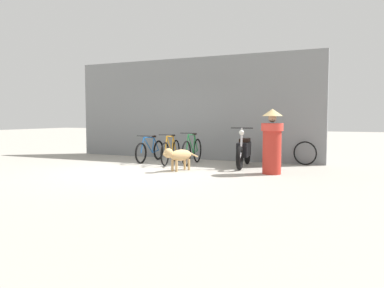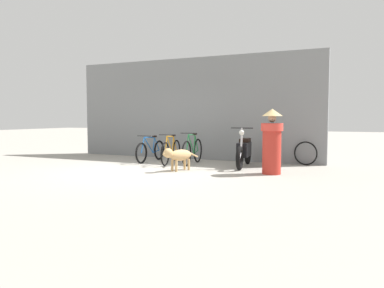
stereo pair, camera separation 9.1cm
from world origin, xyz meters
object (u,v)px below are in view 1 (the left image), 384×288
(person_in_robes, at_px, (272,140))
(bicycle_2, at_px, (192,151))
(bicycle_1, at_px, (171,151))
(motorcycle, at_px, (244,151))
(bicycle_0, at_px, (150,151))
(stray_dog, at_px, (178,155))
(spare_tire_left, at_px, (305,153))

(person_in_robes, bearing_deg, bicycle_2, 2.47)
(bicycle_1, distance_m, motorcycle, 2.13)
(bicycle_1, bearing_deg, bicycle_2, 96.70)
(bicycle_0, xyz_separation_m, stray_dog, (1.66, -1.43, 0.06))
(bicycle_1, height_order, bicycle_2, bicycle_2)
(motorcycle, distance_m, spare_tire_left, 1.82)
(bicycle_0, height_order, bicycle_1, bicycle_1)
(bicycle_0, distance_m, person_in_robes, 4.05)
(bicycle_0, xyz_separation_m, motorcycle, (2.94, -0.01, 0.10))
(bicycle_0, bearing_deg, bicycle_2, 86.68)
(bicycle_1, xyz_separation_m, person_in_robes, (3.09, -0.74, 0.44))
(person_in_robes, height_order, spare_tire_left, person_in_robes)
(motorcycle, relative_size, spare_tire_left, 2.88)
(bicycle_1, height_order, motorcycle, motorcycle)
(stray_dog, bearing_deg, bicycle_1, -123.48)
(bicycle_1, height_order, person_in_robes, person_in_robes)
(bicycle_2, xyz_separation_m, motorcycle, (1.52, 0.04, 0.05))
(bicycle_1, relative_size, motorcycle, 0.86)
(motorcycle, xyz_separation_m, stray_dog, (-1.29, -1.42, -0.03))
(stray_dog, height_order, person_in_robes, person_in_robes)
(stray_dog, xyz_separation_m, person_in_robes, (2.25, 0.47, 0.41))
(stray_dog, relative_size, person_in_robes, 0.73)
(motorcycle, relative_size, stray_dog, 1.73)
(motorcycle, height_order, spare_tire_left, motorcycle)
(bicycle_2, bearing_deg, bicycle_1, -79.47)
(person_in_robes, bearing_deg, motorcycle, -22.12)
(bicycle_0, xyz_separation_m, spare_tire_left, (4.42, 1.06, 0.01))
(bicycle_2, xyz_separation_m, stray_dog, (0.23, -1.38, 0.02))
(bicycle_1, bearing_deg, person_in_robes, 67.42)
(bicycle_2, bearing_deg, bicycle_0, -97.39)
(stray_dog, distance_m, spare_tire_left, 3.72)
(motorcycle, height_order, stray_dog, motorcycle)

